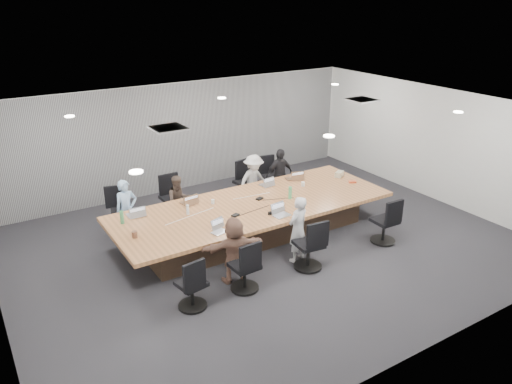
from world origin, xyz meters
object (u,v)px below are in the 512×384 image
person_6 (298,229)px  bottle_green_right (290,193)px  person_0 (127,210)px  person_3 (279,175)px  laptop_1 (189,202)px  person_5 (234,250)px  chair_4 (192,288)px  bottle_green_left (122,217)px  laptop_5 (220,232)px  mug_brown (135,234)px  chair_6 (308,248)px  chair_3 (272,180)px  conference_table (254,219)px  snack_packet (352,182)px  chair_5 (244,270)px  laptop_3 (293,178)px  laptop_6 (282,215)px  laptop_2 (266,184)px  chair_0 (122,214)px  canvas_bag (339,174)px  laptop_0 (135,215)px  stapler (272,213)px  person_1 (179,201)px  chair_1 (173,201)px  person_2 (254,181)px  bottle_clear (188,210)px  chair_7 (384,224)px

person_6 → bottle_green_right: 1.38m
person_0 → person_3: (3.91, 0.00, 0.02)m
laptop_1 → person_5: 2.16m
chair_4 → bottle_green_left: (-0.39, 2.25, 0.49)m
person_0 → laptop_5: 2.40m
mug_brown → chair_6: bearing=-28.8°
chair_3 → conference_table: bearing=59.7°
person_0 → person_3: bearing=-2.5°
snack_packet → chair_5: bearing=-158.3°
laptop_3 → laptop_6: (-1.43, -1.60, 0.00)m
laptop_2 → laptop_6: bearing=61.0°
chair_0 → canvas_bag: (4.96, -1.38, 0.39)m
laptop_0 → stapler: bearing=151.4°
laptop_3 → canvas_bag: 1.15m
chair_4 → person_3: 4.93m
chair_5 → canvas_bag: (3.89, 2.02, 0.41)m
bottle_green_left → laptop_0: bearing=36.3°
mug_brown → conference_table: bearing=3.3°
laptop_5 → snack_packet: snack_packet is taller
person_1 → laptop_1: size_ratio=3.31×
chair_3 → canvas_bag: 1.77m
laptop_6 → stapler: (-0.12, 0.17, 0.02)m
chair_1 → laptop_3: bearing=159.4°
chair_1 → laptop_3: size_ratio=2.67×
chair_3 → stapler: (-1.56, -2.33, 0.34)m
laptop_5 → stapler: bearing=-7.0°
person_2 → laptop_5: 3.00m
bottle_green_left → mug_brown: (0.00, -0.70, -0.07)m
laptop_5 → chair_6: bearing=-46.9°
person_1 → bottle_clear: person_1 is taller
chair_0 → laptop_6: size_ratio=2.44×
chair_0 → person_1: size_ratio=0.70×
bottle_green_left → chair_3: bearing=15.1°
person_0 → conference_table: bearing=-32.8°
laptop_1 → mug_brown: (-1.53, -0.95, 0.05)m
chair_1 → person_1: size_ratio=0.75×
chair_1 → person_5: person_5 is taller
mug_brown → chair_5: bearing=-47.8°
chair_3 → laptop_1: 2.88m
chair_3 → chair_1: bearing=13.0°
chair_6 → laptop_2: bearing=81.3°
conference_table → chair_7: (2.16, -1.70, 0.01)m
laptop_6 → bottle_green_left: 3.13m
chair_5 → laptop_5: 0.97m
chair_6 → snack_packet: size_ratio=5.01×
chair_1 → person_0: (-1.19, -0.35, 0.21)m
person_3 → laptop_3: 0.56m
snack_packet → bottle_green_left: bearing=172.5°
chair_5 → person_0: 3.24m
person_3 → bottle_green_right: bearing=-117.9°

